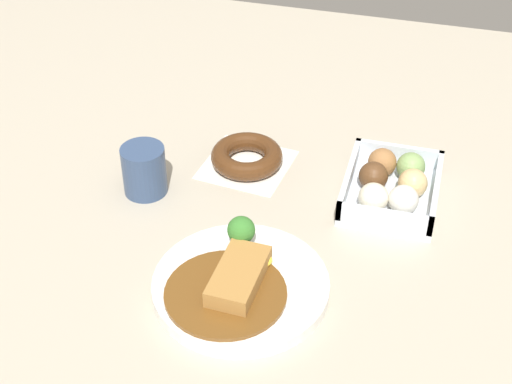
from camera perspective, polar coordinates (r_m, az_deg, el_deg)
name	(u,v)px	position (r m, az deg, el deg)	size (l,w,h in m)	color
ground_plane	(252,254)	(1.09, -0.33, -4.58)	(1.60, 1.60, 0.00)	#B2A893
curry_plate	(239,283)	(1.02, -1.23, -6.67)	(0.23, 0.23, 0.07)	white
donut_box	(392,186)	(1.19, 9.90, 0.46)	(0.17, 0.14, 0.06)	silver
chocolate_ring_donut	(247,157)	(1.24, -0.68, 2.58)	(0.15, 0.15, 0.03)	white
coffee_mug	(144,170)	(1.19, -8.18, 1.59)	(0.07, 0.07, 0.08)	#33476B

